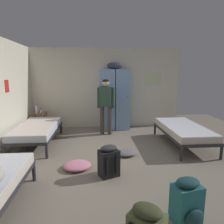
{
  "coord_description": "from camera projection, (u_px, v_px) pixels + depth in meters",
  "views": [
    {
      "loc": [
        -0.34,
        -3.88,
        1.74
      ],
      "look_at": [
        0.0,
        0.27,
        0.95
      ],
      "focal_mm": 33.03,
      "sensor_mm": 36.0,
      "label": 1
    }
  ],
  "objects": [
    {
      "name": "ground_plane",
      "position": [
        113.0,
        161.0,
        4.15
      ],
      "size": [
        8.78,
        8.78,
        0.0
      ],
      "primitive_type": "plane",
      "color": "gray"
    },
    {
      "name": "room_backdrop",
      "position": [
        58.0,
        93.0,
        5.09
      ],
      "size": [
        4.78,
        5.54,
        2.51
      ],
      "color": "beige",
      "rests_on": "ground_plane"
    },
    {
      "name": "locker_bank",
      "position": [
        115.0,
        98.0,
        6.41
      ],
      "size": [
        0.9,
        0.55,
        2.07
      ],
      "color": "#7A9ECC",
      "rests_on": "ground_plane"
    },
    {
      "name": "shelf_unit",
      "position": [
        40.0,
        120.0,
        6.23
      ],
      "size": [
        0.38,
        0.3,
        0.57
      ],
      "color": "brown",
      "rests_on": "ground_plane"
    },
    {
      "name": "bed_right",
      "position": [
        183.0,
        130.0,
        5.01
      ],
      "size": [
        0.9,
        1.9,
        0.49
      ],
      "color": "#28282D",
      "rests_on": "ground_plane"
    },
    {
      "name": "bed_left_rear",
      "position": [
        37.0,
        129.0,
        5.07
      ],
      "size": [
        0.9,
        1.9,
        0.49
      ],
      "color": "#28282D",
      "rests_on": "ground_plane"
    },
    {
      "name": "person_traveler",
      "position": [
        106.0,
        102.0,
        5.8
      ],
      "size": [
        0.49,
        0.28,
        1.57
      ],
      "color": "#3D3833",
      "rests_on": "ground_plane"
    },
    {
      "name": "water_bottle",
      "position": [
        36.0,
        109.0,
        6.18
      ],
      "size": [
        0.07,
        0.07,
        0.25
      ],
      "color": "white",
      "rests_on": "shelf_unit"
    },
    {
      "name": "lotion_bottle",
      "position": [
        41.0,
        111.0,
        6.15
      ],
      "size": [
        0.05,
        0.05,
        0.13
      ],
      "color": "beige",
      "rests_on": "shelf_unit"
    },
    {
      "name": "backpack_teal",
      "position": [
        187.0,
        202.0,
        2.41
      ],
      "size": [
        0.37,
        0.38,
        0.55
      ],
      "color": "#23666B",
      "rests_on": "ground_plane"
    },
    {
      "name": "backpack_black",
      "position": [
        109.0,
        161.0,
        3.51
      ],
      "size": [
        0.39,
        0.4,
        0.55
      ],
      "color": "black",
      "rests_on": "ground_plane"
    },
    {
      "name": "clothes_pile_grey",
      "position": [
        126.0,
        153.0,
        4.43
      ],
      "size": [
        0.45,
        0.39,
        0.12
      ],
      "color": "slate",
      "rests_on": "ground_plane"
    },
    {
      "name": "clothes_pile_pink",
      "position": [
        77.0,
        165.0,
        3.8
      ],
      "size": [
        0.51,
        0.46,
        0.12
      ],
      "color": "pink",
      "rests_on": "ground_plane"
    }
  ]
}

